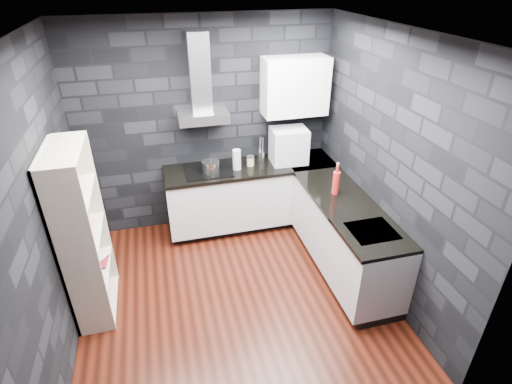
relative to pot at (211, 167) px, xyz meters
name	(u,v)px	position (x,y,z in m)	size (l,w,h in m)	color
ground	(236,295)	(0.02, -1.24, -0.97)	(3.20, 3.20, 0.00)	#3E140B
ceiling	(227,33)	(0.02, -1.24, 1.73)	(3.20, 3.20, 0.00)	white
wall_back	(206,127)	(0.02, 0.39, 0.38)	(3.20, 0.05, 2.70)	black
wall_front	(288,317)	(0.02, -2.86, 0.38)	(3.20, 0.05, 2.70)	black
wall_left	(43,211)	(-1.60, -1.24, 0.38)	(0.05, 3.20, 2.70)	black
wall_right	(388,168)	(1.65, -1.24, 0.38)	(0.05, 3.20, 2.70)	black
toekick_back	(250,219)	(0.52, 0.10, -0.92)	(2.18, 0.50, 0.10)	black
toekick_right	(344,265)	(1.36, -1.14, -0.92)	(0.50, 1.78, 0.10)	black
counter_back_cab	(251,194)	(0.52, 0.06, -0.49)	(2.20, 0.60, 0.76)	silver
counter_right_cab	(345,236)	(1.32, -1.14, -0.49)	(0.60, 1.80, 0.76)	silver
counter_back_top	(251,167)	(0.52, 0.05, -0.09)	(2.20, 0.62, 0.04)	black
counter_right_top	(348,206)	(1.31, -1.14, -0.09)	(0.62, 1.80, 0.04)	black
counter_corner_top	(309,160)	(1.32, 0.06, -0.09)	(0.62, 0.62, 0.04)	black
hood_body	(203,117)	(-0.03, 0.19, 0.59)	(0.60, 0.34, 0.12)	#A5A4A8
hood_chimney	(200,72)	(-0.03, 0.26, 1.10)	(0.24, 0.20, 0.90)	#A5A4A8
upper_cabinet	(295,86)	(1.12, 0.19, 0.88)	(0.80, 0.35, 0.70)	white
cooktop	(208,170)	(-0.03, 0.06, -0.07)	(0.58, 0.50, 0.01)	black
sink_rim	(372,231)	(1.32, -1.64, -0.08)	(0.44, 0.40, 0.01)	#A5A4A8
pot	(211,167)	(0.00, 0.00, 0.00)	(0.21, 0.21, 0.13)	#BCBCC1
glass_vase	(237,160)	(0.33, 0.01, 0.06)	(0.11, 0.11, 0.26)	#B3BEC1
storage_jar	(250,161)	(0.52, 0.07, -0.02)	(0.09, 0.09, 0.11)	#C3B987
utensil_crock	(261,156)	(0.70, 0.20, -0.02)	(0.09, 0.09, 0.12)	#BCBCC1
appliance_garage	(289,146)	(1.03, 0.06, 0.15)	(0.45, 0.35, 0.45)	silver
red_bottle	(336,183)	(1.27, -0.87, 0.06)	(0.08, 0.08, 0.27)	#AE1E1D
bookshelf	(83,235)	(-1.40, -1.01, -0.07)	(0.34, 0.80, 1.80)	beige
fruit_bowl	(81,240)	(-1.40, -1.14, -0.04)	(0.22, 0.22, 0.06)	white
book_red	(91,256)	(-1.40, -0.91, -0.40)	(0.15, 0.02, 0.21)	maroon
book_second	(92,247)	(-1.40, -0.79, -0.38)	(0.15, 0.02, 0.21)	#B2B2B2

